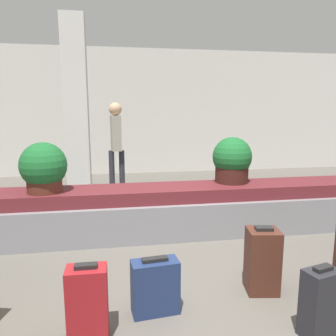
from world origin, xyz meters
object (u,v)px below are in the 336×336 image
at_px(potted_plant_1, 44,168).
at_px(traveler_0, 116,139).
at_px(suitcase_3, 155,286).
at_px(suitcase_7, 262,260).
at_px(pillar, 77,113).
at_px(potted_plant_0, 232,161).
at_px(suitcase_0, 320,303).
at_px(suitcase_5, 88,303).

relative_size(potted_plant_1, traveler_0, 0.35).
bearing_deg(suitcase_3, potted_plant_1, 118.35).
distance_m(suitcase_7, potted_plant_1, 2.73).
distance_m(pillar, potted_plant_0, 2.80).
height_order(pillar, suitcase_3, pillar).
bearing_deg(potted_plant_0, traveler_0, 125.60).
distance_m(pillar, traveler_0, 1.05).
xyz_separation_m(suitcase_0, suitcase_7, (-0.14, 0.65, 0.04)).
xyz_separation_m(pillar, suitcase_7, (1.91, -3.26, -1.30)).
relative_size(suitcase_5, suitcase_7, 0.93).
height_order(suitcase_3, potted_plant_0, potted_plant_0).
bearing_deg(suitcase_7, suitcase_5, -156.64).
xyz_separation_m(potted_plant_0, potted_plant_1, (-2.49, -0.16, -0.01)).
relative_size(suitcase_0, suitcase_3, 1.14).
bearing_deg(traveler_0, suitcase_0, -169.24).
distance_m(potted_plant_0, traveler_0, 2.71).
relative_size(suitcase_3, suitcase_7, 0.77).
height_order(suitcase_7, potted_plant_0, potted_plant_0).
height_order(suitcase_0, traveler_0, traveler_0).
bearing_deg(pillar, potted_plant_1, -98.24).
bearing_deg(potted_plant_1, suitcase_7, -35.49).
bearing_deg(suitcase_7, traveler_0, 116.87).
xyz_separation_m(suitcase_3, traveler_0, (-0.24, 4.06, 0.86)).
height_order(pillar, suitcase_5, pillar).
xyz_separation_m(pillar, suitcase_5, (0.39, -3.65, -1.32)).
distance_m(pillar, potted_plant_1, 1.86).
bearing_deg(suitcase_7, pillar, 129.46).
height_order(potted_plant_0, potted_plant_1, potted_plant_0).
height_order(suitcase_5, suitcase_7, suitcase_7).
distance_m(suitcase_3, potted_plant_0, 2.40).
relative_size(potted_plant_0, traveler_0, 0.35).
height_order(pillar, suitcase_0, pillar).
distance_m(suitcase_5, traveler_0, 4.37).
height_order(suitcase_7, traveler_0, traveler_0).
distance_m(suitcase_7, traveler_0, 4.17).
bearing_deg(potted_plant_0, potted_plant_1, -176.30).
xyz_separation_m(suitcase_7, potted_plant_0, (0.32, 1.70, 0.66)).
distance_m(suitcase_0, suitcase_3, 1.25).
xyz_separation_m(suitcase_7, traveler_0, (-1.25, 3.90, 0.79)).
height_order(potted_plant_0, traveler_0, traveler_0).
bearing_deg(pillar, suitcase_3, -75.19).
distance_m(suitcase_3, traveler_0, 4.16).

